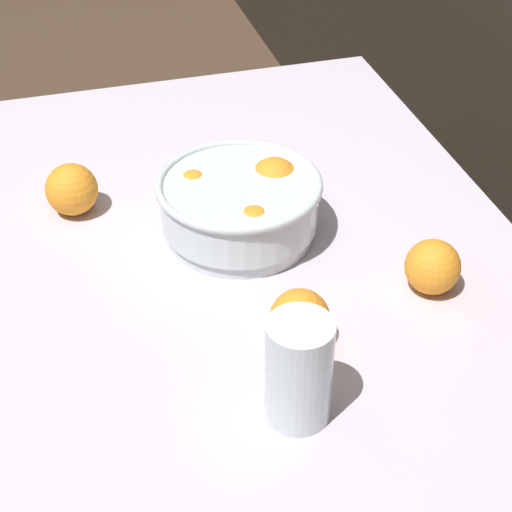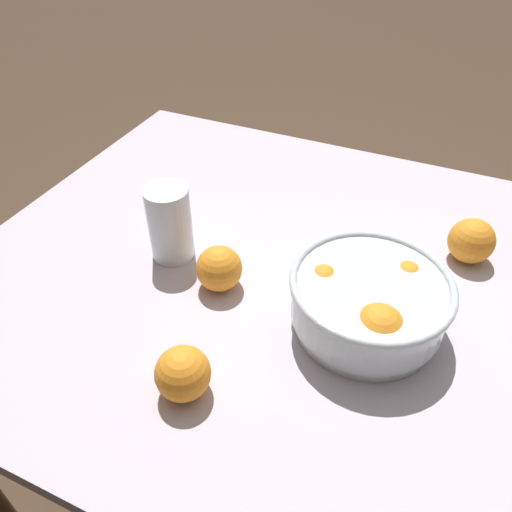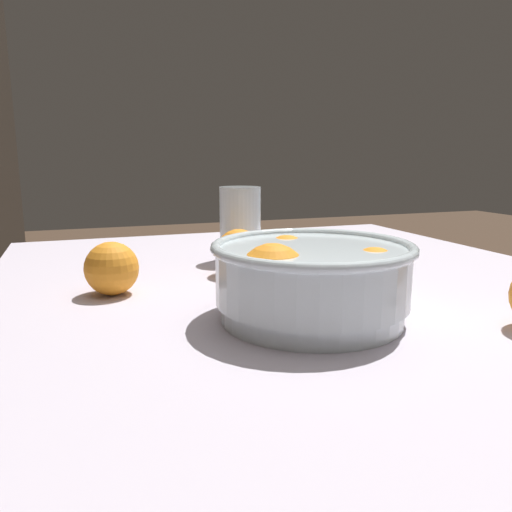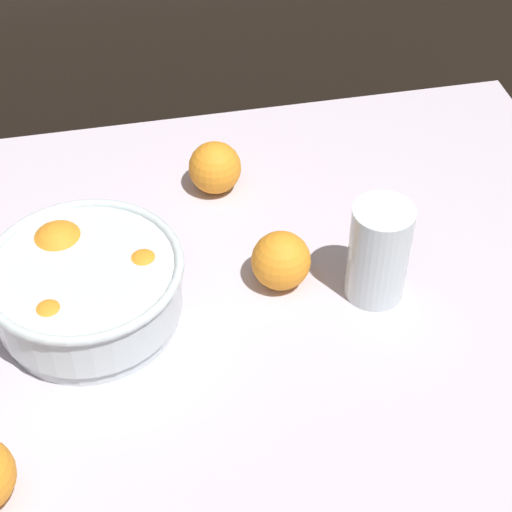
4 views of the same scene
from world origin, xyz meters
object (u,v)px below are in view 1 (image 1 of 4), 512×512
(orange_loose_near_bowl, at_px, (300,319))
(orange_loose_front, at_px, (433,267))
(juice_glass, at_px, (299,374))
(orange_loose_aside, at_px, (72,189))
(fruit_bowl, at_px, (240,204))

(orange_loose_near_bowl, bearing_deg, orange_loose_front, 103.95)
(juice_glass, distance_m, orange_loose_front, 0.30)
(juice_glass, relative_size, orange_loose_front, 1.81)
(orange_loose_near_bowl, bearing_deg, orange_loose_aside, -146.91)
(orange_loose_near_bowl, bearing_deg, juice_glass, -19.19)
(fruit_bowl, relative_size, orange_loose_near_bowl, 3.14)
(orange_loose_near_bowl, distance_m, orange_loose_front, 0.21)
(fruit_bowl, bearing_deg, orange_loose_front, 48.02)
(juice_glass, height_order, orange_loose_near_bowl, juice_glass)
(orange_loose_near_bowl, height_order, orange_loose_aside, orange_loose_aside)
(orange_loose_aside, bearing_deg, orange_loose_front, 54.33)
(orange_loose_front, distance_m, orange_loose_aside, 0.55)
(fruit_bowl, xyz_separation_m, orange_loose_aside, (-0.13, -0.23, -0.01))
(juice_glass, height_order, orange_loose_front, juice_glass)
(fruit_bowl, height_order, orange_loose_near_bowl, fruit_bowl)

